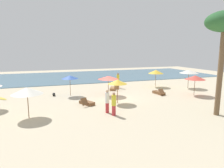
% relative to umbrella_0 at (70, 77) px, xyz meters
% --- Properties ---
extents(ground_plane, '(60.00, 60.00, 0.00)m').
position_rel_umbrella_0_xyz_m(ground_plane, '(3.98, -2.39, -1.98)').
color(ground_plane, beige).
extents(ocean_water, '(48.00, 16.00, 0.06)m').
position_rel_umbrella_0_xyz_m(ocean_water, '(3.98, 14.61, -1.95)').
color(ocean_water, '#476B7F').
rests_on(ocean_water, ground_plane).
extents(umbrella_0, '(1.70, 1.70, 2.15)m').
position_rel_umbrella_0_xyz_m(umbrella_0, '(0.00, 0.00, 0.00)').
color(umbrella_0, olive).
rests_on(umbrella_0, ground_plane).
extents(umbrella_1, '(1.73, 1.73, 2.14)m').
position_rel_umbrella_0_xyz_m(umbrella_1, '(3.66, -4.21, -0.04)').
color(umbrella_1, brown).
rests_on(umbrella_1, ground_plane).
extents(umbrella_2, '(2.26, 2.26, 2.30)m').
position_rel_umbrella_0_xyz_m(umbrella_2, '(14.51, -0.41, 0.10)').
color(umbrella_2, brown).
rests_on(umbrella_2, ground_plane).
extents(umbrella_3, '(2.05, 2.05, 2.12)m').
position_rel_umbrella_0_xyz_m(umbrella_3, '(12.41, -3.91, -0.08)').
color(umbrella_3, brown).
rests_on(umbrella_3, ground_plane).
extents(umbrella_4, '(1.92, 1.92, 2.20)m').
position_rel_umbrella_0_xyz_m(umbrella_4, '(11.07, 1.63, -0.01)').
color(umbrella_4, brown).
rests_on(umbrella_4, ground_plane).
extents(umbrella_5, '(2.16, 2.16, 2.07)m').
position_rel_umbrella_0_xyz_m(umbrella_5, '(3.80, -1.11, -0.08)').
color(umbrella_5, olive).
rests_on(umbrella_5, ground_plane).
extents(umbrella_6, '(2.14, 2.14, 2.20)m').
position_rel_umbrella_0_xyz_m(umbrella_6, '(-3.62, -5.87, -0.02)').
color(umbrella_6, brown).
rests_on(umbrella_6, ground_plane).
extents(lounger_0, '(1.20, 1.73, 0.75)m').
position_rel_umbrella_0_xyz_m(lounger_0, '(5.24, 1.54, -1.81)').
color(lounger_0, olive).
rests_on(lounger_0, ground_plane).
extents(lounger_1, '(0.82, 1.77, 0.66)m').
position_rel_umbrella_0_xyz_m(lounger_1, '(9.19, -2.26, -1.81)').
color(lounger_1, brown).
rests_on(lounger_1, ground_plane).
extents(lounger_3, '(1.30, 1.72, 0.74)m').
position_rel_umbrella_0_xyz_m(lounger_3, '(0.93, -3.83, -1.81)').
color(lounger_3, brown).
rests_on(lounger_3, ground_plane).
extents(person_0, '(0.44, 0.44, 1.72)m').
position_rel_umbrella_0_xyz_m(person_0, '(2.25, -7.29, -1.11)').
color(person_0, '#BF3338').
rests_on(person_0, ground_plane).
extents(person_1, '(0.44, 0.44, 1.78)m').
position_rel_umbrella_0_xyz_m(person_1, '(1.98, -6.55, -1.07)').
color(person_1, '#BF3338').
rests_on(person_1, ground_plane).
extents(person_2, '(0.42, 0.42, 1.90)m').
position_rel_umbrella_0_xyz_m(person_2, '(6.19, 2.44, -1.01)').
color(person_2, '#BF3338').
rests_on(person_2, ground_plane).
extents(dog, '(0.32, 0.71, 0.33)m').
position_rel_umbrella_0_xyz_m(dog, '(-1.64, 0.58, -1.81)').
color(dog, black).
rests_on(dog, ground_plane).
extents(surfboard, '(1.75, 2.14, 0.07)m').
position_rel_umbrella_0_xyz_m(surfboard, '(-6.76, 1.13, -1.94)').
color(surfboard, gold).
rests_on(surfboard, ground_plane).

